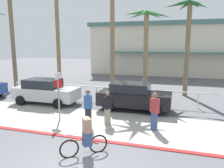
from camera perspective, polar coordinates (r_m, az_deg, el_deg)
name	(u,v)px	position (r m, az deg, el deg)	size (l,w,h in m)	color
ground_plane	(132,98)	(16.85, 5.12, -3.60)	(80.00, 80.00, 0.00)	#5B5B60
sidewalk_strip	(108,124)	(11.47, -0.93, -10.24)	(44.00, 4.00, 0.02)	#ADAAA0
curb_paint	(94,140)	(9.73, -4.64, -14.14)	(44.00, 0.24, 0.03)	maroon
building_backdrop	(171,48)	(32.99, 14.94, 8.88)	(21.24, 11.30, 6.80)	beige
rail_fence	(127,91)	(15.23, 4.01, -1.85)	(18.37, 0.08, 1.04)	white
stop_sign_bike_lane	(58,89)	(12.04, -13.65, -1.29)	(0.52, 0.56, 2.56)	gray
palm_tree_1	(9,5)	(22.35, -24.95, 18.03)	(3.03, 3.50, 9.95)	#756047
palm_tree_2	(56,11)	(22.00, -14.12, 17.80)	(2.86, 3.18, 9.59)	#846B4C
palm_tree_3	(112,1)	(18.65, 0.09, 20.61)	(3.23, 3.74, 9.98)	#846B4C
palm_tree_4	(146,31)	(17.59, 8.87, 13.34)	(3.55, 2.98, 6.60)	#846B4C
palm_tree_5	(188,27)	(18.05, 18.94, 13.83)	(3.21, 3.21, 7.27)	#756047
car_silver_1	(46,91)	(15.73, -16.77, -1.75)	(4.40, 2.02, 1.69)	#B2B7BC
car_black_2	(133,96)	(13.64, 5.55, -3.17)	(4.40, 2.02, 1.69)	black
cyclist_red_0	(86,137)	(8.35, -6.75, -13.36)	(1.45, 1.20, 1.50)	black
pedestrian_0	(107,109)	(11.22, -1.19, -6.49)	(0.41, 0.46, 1.71)	gray
pedestrian_1	(154,113)	(10.63, 10.88, -7.35)	(0.47, 0.47, 1.81)	#384C7A
pedestrian_2	(88,109)	(11.08, -6.18, -6.40)	(0.47, 0.41, 1.84)	#232326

